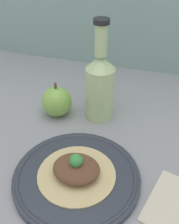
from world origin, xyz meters
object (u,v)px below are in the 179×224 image
(plate, at_px, (77,176))
(plated_food, at_px, (76,170))
(apple, at_px, (57,101))
(cider_bottle, at_px, (100,84))

(plate, distance_m, plated_food, 0.02)
(plated_food, height_order, apple, apple)
(plated_food, xyz_separation_m, cider_bottle, (-0.02, 0.24, 0.07))
(plate, relative_size, cider_bottle, 1.00)
(cider_bottle, bearing_deg, plate, -85.83)
(plate, xyz_separation_m, apple, (-0.14, 0.21, 0.03))
(cider_bottle, xyz_separation_m, apple, (-0.12, -0.03, -0.06))
(plated_food, distance_m, cider_bottle, 0.25)
(cider_bottle, bearing_deg, plated_food, -85.83)
(plate, distance_m, cider_bottle, 0.26)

